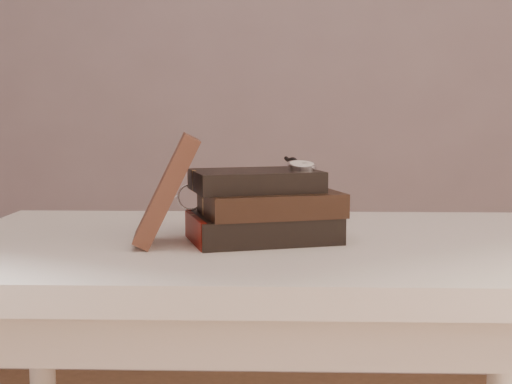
{
  "coord_description": "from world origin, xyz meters",
  "views": [
    {
      "loc": [
        0.01,
        -0.73,
        0.95
      ],
      "look_at": [
        -0.02,
        0.34,
        0.82
      ],
      "focal_mm": 49.3,
      "sensor_mm": 36.0,
      "label": 1
    }
  ],
  "objects": [
    {
      "name": "book_stack",
      "position": [
        -0.01,
        0.34,
        0.8
      ],
      "size": [
        0.25,
        0.2,
        0.11
      ],
      "color": "black",
      "rests_on": "table"
    },
    {
      "name": "journal",
      "position": [
        -0.15,
        0.3,
        0.83
      ],
      "size": [
        0.11,
        0.12,
        0.17
      ],
      "primitive_type": "cube",
      "rotation": [
        0.0,
        0.46,
        0.15
      ],
      "color": "#3D2017",
      "rests_on": "table"
    },
    {
      "name": "eyeglasses",
      "position": [
        -0.1,
        0.39,
        0.81
      ],
      "size": [
        0.12,
        0.13,
        0.04
      ],
      "color": "silver",
      "rests_on": "book_stack"
    },
    {
      "name": "pocket_watch",
      "position": [
        0.05,
        0.35,
        0.87
      ],
      "size": [
        0.06,
        0.15,
        0.02
      ],
      "color": "silver",
      "rests_on": "book_stack"
    },
    {
      "name": "table",
      "position": [
        0.0,
        0.35,
        0.66
      ],
      "size": [
        1.0,
        0.6,
        0.75
      ],
      "color": "white",
      "rests_on": "ground"
    }
  ]
}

